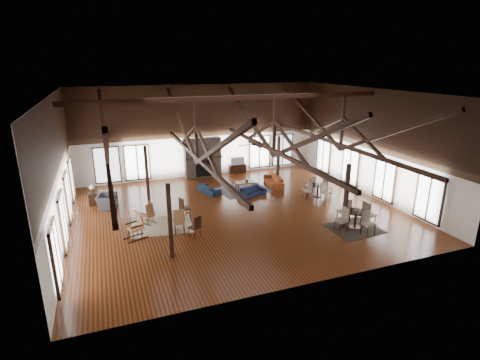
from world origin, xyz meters
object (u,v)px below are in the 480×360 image
object	(u,v)px
coffee_table	(245,183)
armchair	(107,201)
sofa_orange	(274,180)
cafe_table_far	(318,188)
sofa_navy_front	(252,192)
tv_console	(237,168)
sofa_navy_left	(209,189)
cafe_table_near	(356,216)

from	to	relation	value
coffee_table	armchair	distance (m)	7.90
coffee_table	sofa_orange	bearing A→B (deg)	8.11
sofa_orange	cafe_table_far	size ratio (longest dim) A/B	1.11
sofa_navy_front	armchair	world-z (taller)	armchair
tv_console	sofa_navy_left	bearing A→B (deg)	-131.63
sofa_navy_left	sofa_orange	distance (m)	4.17
sofa_navy_left	coffee_table	size ratio (longest dim) A/B	1.34
sofa_navy_left	armchair	xyz separation A→B (m)	(-5.68, -0.40, 0.11)
sofa_navy_left	armchair	size ratio (longest dim) A/B	1.52
coffee_table	tv_console	bearing A→B (deg)	82.44
coffee_table	armchair	xyz separation A→B (m)	(-7.89, -0.28, -0.04)
sofa_navy_left	cafe_table_near	world-z (taller)	cafe_table_near
cafe_table_near	sofa_navy_left	bearing A→B (deg)	125.32
sofa_orange	coffee_table	bearing A→B (deg)	-76.81
sofa_orange	cafe_table_far	distance (m)	3.11
sofa_navy_front	cafe_table_far	xyz separation A→B (m)	(3.47, -1.36, 0.24)
sofa_navy_left	sofa_orange	bearing A→B (deg)	-108.98
coffee_table	cafe_table_near	distance (m)	7.49
sofa_navy_front	tv_console	xyz separation A→B (m)	(0.83, 4.77, 0.04)
sofa_navy_left	cafe_table_near	size ratio (longest dim) A/B	0.76
sofa_navy_front	coffee_table	world-z (taller)	sofa_navy_front
armchair	tv_console	world-z (taller)	armchair
sofa_navy_left	cafe_table_near	xyz separation A→B (m)	(5.01, -7.07, 0.32)
cafe_table_near	cafe_table_far	bearing A→B (deg)	81.51
sofa_navy_front	cafe_table_near	bearing A→B (deg)	-82.49
coffee_table	tv_console	xyz separation A→B (m)	(0.80, 3.51, -0.11)
cafe_table_far	cafe_table_near	bearing A→B (deg)	-98.49
tv_console	armchair	bearing A→B (deg)	-156.47
cafe_table_near	cafe_table_far	distance (m)	4.36
sofa_navy_front	sofa_navy_left	bearing A→B (deg)	128.45
sofa_orange	tv_console	distance (m)	3.60
armchair	tv_console	distance (m)	9.48
sofa_navy_front	sofa_orange	xyz separation A→B (m)	(1.99, 1.37, 0.05)
coffee_table	sofa_navy_front	bearing A→B (deg)	-86.23
armchair	cafe_table_far	distance (m)	11.58
sofa_navy_left	cafe_table_far	xyz separation A→B (m)	(5.65, -2.75, 0.24)
armchair	sofa_navy_front	bearing A→B (deg)	-84.33
sofa_orange	coffee_table	distance (m)	1.97
sofa_navy_left	armchair	distance (m)	5.70
sofa_orange	sofa_navy_left	bearing A→B (deg)	-80.05
armchair	cafe_table_far	world-z (taller)	cafe_table_far
armchair	cafe_table_near	size ratio (longest dim) A/B	0.50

